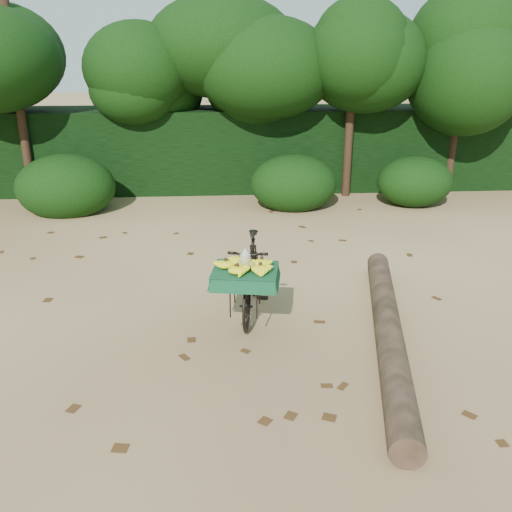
{
  "coord_description": "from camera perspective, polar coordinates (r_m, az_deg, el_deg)",
  "views": [
    {
      "loc": [
        -0.01,
        -6.34,
        2.96
      ],
      "look_at": [
        0.4,
        -0.61,
        0.81
      ],
      "focal_mm": 38.0,
      "sensor_mm": 36.0,
      "label": 1
    }
  ],
  "objects": [
    {
      "name": "hedge_backdrop",
      "position": [
        12.81,
        -4.02,
        11.25
      ],
      "size": [
        26.0,
        1.8,
        1.8
      ],
      "primitive_type": "cube",
      "color": "black",
      "rests_on": "ground"
    },
    {
      "name": "leaf_litter",
      "position": [
        7.59,
        -3.66,
        -2.41
      ],
      "size": [
        7.0,
        7.3,
        0.01
      ],
      "primitive_type": null,
      "color": "#462A12",
      "rests_on": "ground"
    },
    {
      "name": "vendor_bicycle",
      "position": [
        6.42,
        -0.55,
        -2.06
      ],
      "size": [
        0.84,
        1.75,
        0.97
      ],
      "rotation": [
        0.0,
        0.0,
        -0.16
      ],
      "color": "black",
      "rests_on": "ground"
    },
    {
      "name": "fallen_log",
      "position": [
        6.14,
        13.73,
        -7.41
      ],
      "size": [
        1.17,
        3.99,
        0.29
      ],
      "primitive_type": "cylinder",
      "rotation": [
        1.57,
        0.0,
        -0.22
      ],
      "color": "brown",
      "rests_on": "ground"
    },
    {
      "name": "bush_clumps",
      "position": [
        10.95,
        -1.27,
        7.29
      ],
      "size": [
        8.8,
        1.7,
        0.9
      ],
      "primitive_type": null,
      "color": "black",
      "rests_on": "ground"
    },
    {
      "name": "tree_row",
      "position": [
        11.9,
        -7.39,
        15.76
      ],
      "size": [
        14.5,
        2.0,
        4.0
      ],
      "primitive_type": null,
      "color": "black",
      "rests_on": "ground"
    },
    {
      "name": "ground",
      "position": [
        7.0,
        -3.6,
        -4.52
      ],
      "size": [
        80.0,
        80.0,
        0.0
      ],
      "primitive_type": "plane",
      "color": "tan",
      "rests_on": "ground"
    }
  ]
}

